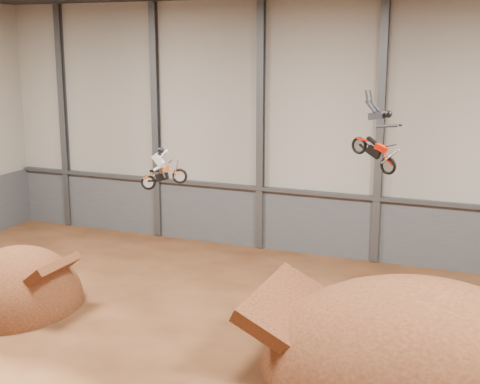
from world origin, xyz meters
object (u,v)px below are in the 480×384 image
object	(u,v)px
landing_ramp	(419,375)
takeoff_ramp	(18,307)
fmx_rider_a	(165,165)
fmx_rider_b	(371,131)

from	to	relation	value
landing_ramp	takeoff_ramp	bearing A→B (deg)	-178.70
fmx_rider_a	fmx_rider_b	world-z (taller)	fmx_rider_b
takeoff_ramp	landing_ramp	bearing A→B (deg)	1.30
landing_ramp	fmx_rider_b	xyz separation A→B (m)	(-2.05, -0.24, 8.70)
takeoff_ramp	fmx_rider_b	xyz separation A→B (m)	(15.56, 0.15, 8.70)
fmx_rider_a	fmx_rider_b	xyz separation A→B (m)	(8.63, -1.26, 1.97)
fmx_rider_a	fmx_rider_b	distance (m)	8.94
takeoff_ramp	fmx_rider_a	distance (m)	9.76
takeoff_ramp	fmx_rider_a	size ratio (longest dim) A/B	3.25
takeoff_ramp	landing_ramp	size ratio (longest dim) A/B	0.55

